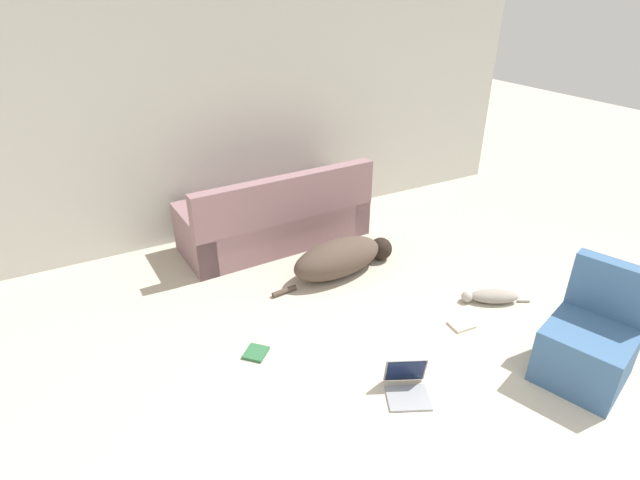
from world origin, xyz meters
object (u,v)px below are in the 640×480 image
object	(u,v)px
laptop_open	(407,382)
dog	(341,258)
cat	(491,296)
side_chair	(590,343)
book_cream	(461,325)
book_green	(256,353)
couch	(276,220)

from	to	relation	value
laptop_open	dog	bearing A→B (deg)	101.27
cat	side_chair	xyz separation A→B (m)	(-0.10, -1.00, 0.23)
book_cream	book_green	world-z (taller)	same
cat	laptop_open	world-z (taller)	laptop_open
dog	book_cream	world-z (taller)	dog
laptop_open	book_cream	distance (m)	0.95
dog	side_chair	distance (m)	2.26
dog	cat	distance (m)	1.45
dog	cat	bearing A→B (deg)	-54.39
cat	laptop_open	size ratio (longest dim) A/B	1.42
couch	book_cream	distance (m)	2.28
laptop_open	book_cream	world-z (taller)	laptop_open
dog	book_cream	xyz separation A→B (m)	(0.47, -1.23, -0.17)
dog	book_green	distance (m)	1.42
couch	dog	world-z (taller)	couch
laptop_open	book_cream	xyz separation A→B (m)	(0.87, 0.38, -0.07)
couch	laptop_open	xyz separation A→B (m)	(-0.11, -2.50, -0.19)
laptop_open	book_green	world-z (taller)	laptop_open
couch	side_chair	world-z (taller)	couch
couch	cat	distance (m)	2.35
dog	laptop_open	world-z (taller)	dog
dog	book_cream	size ratio (longest dim) A/B	6.90
book_cream	side_chair	distance (m)	0.98
cat	side_chair	world-z (taller)	side_chair
dog	book_green	bearing A→B (deg)	-154.43
couch	book_green	size ratio (longest dim) A/B	8.41
couch	dog	size ratio (longest dim) A/B	1.45
book_cream	book_green	size ratio (longest dim) A/B	0.84
laptop_open	book_green	distance (m)	1.19
couch	cat	world-z (taller)	couch
dog	side_chair	world-z (taller)	side_chair
laptop_open	side_chair	size ratio (longest dim) A/B	0.47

